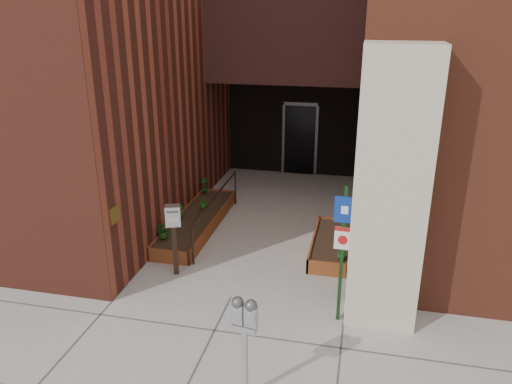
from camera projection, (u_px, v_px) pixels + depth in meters
The scene contains 15 objects.
ground at pixel (231, 297), 8.87m from camera, with size 80.00×80.00×0.00m, color #9E9991.
architecture at pixel (289, 1), 13.46m from camera, with size 20.00×14.60×10.00m.
planter_left at pixel (197, 222), 11.61m from camera, with size 0.90×3.60×0.30m.
planter_right at pixel (332, 245), 10.51m from camera, with size 0.80×2.20×0.30m.
handrail at pixel (216, 200), 11.25m from camera, with size 0.04×3.34×0.90m.
parking_meter at pixel (244, 322), 6.21m from camera, with size 0.35×0.18×1.51m.
sign_post at pixel (343, 241), 7.74m from camera, with size 0.32×0.08×2.34m.
payment_dropbox at pixel (174, 225), 9.30m from camera, with size 0.33×0.29×1.42m.
shrub_left_a at pixel (163, 229), 10.41m from camera, with size 0.34×0.34×0.37m, color #1E5117.
shrub_left_b at pixel (180, 213), 11.30m from camera, with size 0.18×0.18×0.32m, color #1E5F1B.
shrub_left_c at pixel (203, 202), 11.88m from camera, with size 0.19×0.19×0.33m, color #21621C.
shrub_left_d at pixel (204, 185), 12.89m from camera, with size 0.22×0.22×0.41m, color #164F18.
shrub_right_a at pixel (342, 252), 9.52m from camera, with size 0.18×0.18×0.31m, color #164F18.
shrub_right_b at pixel (346, 223), 10.79m from camera, with size 0.15×0.15×0.29m, color #1C5518.
shrub_right_c at pixel (347, 216), 11.17m from camera, with size 0.27×0.27×0.31m, color #215017.
Camera 1 is at (2.11, -7.37, 4.87)m, focal length 35.00 mm.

